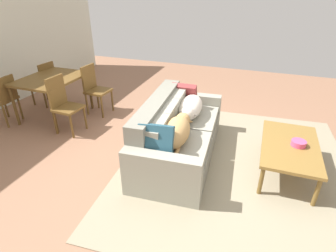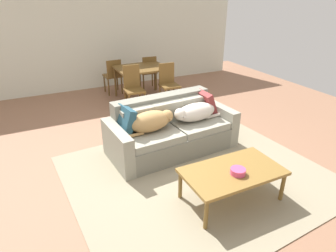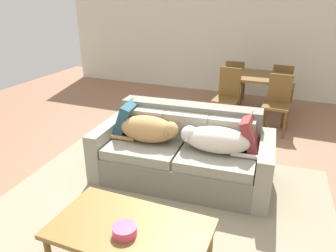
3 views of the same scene
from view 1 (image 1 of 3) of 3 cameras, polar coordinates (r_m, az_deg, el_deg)
name	(u,v)px [view 1 (image 1 of 3)]	position (r m, az deg, el deg)	size (l,w,h in m)	color
ground_plane	(180,165)	(3.85, 2.43, -8.07)	(10.00, 10.00, 0.00)	#92664C
area_rug	(235,166)	(3.93, 13.79, -8.10)	(3.47, 3.04, 0.01)	gray
couch	(176,135)	(3.88, 1.71, -1.98)	(2.09, 1.06, 0.85)	gray
dog_on_left_cushion	(177,131)	(3.39, 1.92, -1.03)	(0.82, 0.37, 0.31)	tan
dog_on_right_cushion	(190,108)	(4.06, 4.69, 3.86)	(0.89, 0.39, 0.29)	silver
throw_pillow_by_left_arm	(155,142)	(3.11, -2.64, -3.44)	(0.11, 0.41, 0.41)	#264F61
throw_pillow_by_right_arm	(184,95)	(4.41, 3.44, 6.45)	(0.10, 0.40, 0.40)	maroon
coffee_table	(290,147)	(3.83, 24.16, -4.11)	(1.22, 0.69, 0.43)	olive
bowl_on_coffee_table	(299,143)	(3.81, 25.66, -3.28)	(0.18, 0.18, 0.07)	#EA4C7F
dining_table	(51,82)	(5.35, -23.25, 8.55)	(1.15, 0.92, 0.76)	brown
dining_chair_near_left	(64,103)	(4.77, -21.02, 4.55)	(0.42, 0.42, 0.95)	brown
dining_chair_near_right	(95,87)	(5.33, -15.10, 7.83)	(0.42, 0.42, 0.92)	brown
dining_chair_far_left	(4,97)	(5.52, -31.08, 5.17)	(0.41, 0.41, 0.87)	brown
dining_chair_far_right	(45,81)	(6.05, -24.37, 8.56)	(0.44, 0.44, 0.87)	brown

